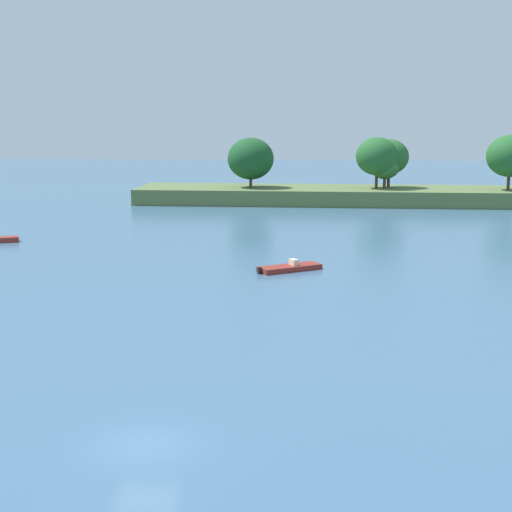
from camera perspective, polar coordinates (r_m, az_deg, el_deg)
ground_plane at (r=31.68m, az=-8.32°, el=-13.77°), size 400.00×400.00×0.00m
treeline_island at (r=115.58m, az=9.11°, el=5.39°), size 72.45×12.76×10.25m
small_motorboat at (r=64.73m, az=2.51°, el=-0.88°), size 5.56×4.56×0.94m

